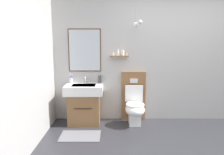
% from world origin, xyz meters
% --- Properties ---
extents(wall_back, '(5.20, 0.43, 2.55)m').
position_xyz_m(wall_back, '(-0.02, 1.65, 1.28)').
color(wall_back, '#B7B5B2').
rests_on(wall_back, ground).
extents(wall_left, '(0.12, 3.42, 2.55)m').
position_xyz_m(wall_left, '(-2.54, 0.00, 1.28)').
color(wall_left, '#B7B5B2').
rests_on(wall_left, ground).
extents(bath_mat, '(0.68, 0.44, 0.01)m').
position_xyz_m(bath_mat, '(-1.85, 0.76, 0.01)').
color(bath_mat, slate).
rests_on(bath_mat, ground).
extents(vanity_sink_left, '(0.72, 0.52, 0.77)m').
position_xyz_m(vanity_sink_left, '(-1.85, 1.37, 0.41)').
color(vanity_sink_left, brown).
rests_on(vanity_sink_left, ground).
extents(tap_on_left_sink, '(0.03, 0.13, 0.11)m').
position_xyz_m(tap_on_left_sink, '(-1.85, 1.56, 0.84)').
color(tap_on_left_sink, silver).
rests_on(tap_on_left_sink, vanity_sink_left).
extents(toilet, '(0.48, 0.62, 1.00)m').
position_xyz_m(toilet, '(-0.88, 1.39, 0.38)').
color(toilet, brown).
rests_on(toilet, ground).
extents(toothbrush_cup, '(0.07, 0.07, 0.19)m').
position_xyz_m(toothbrush_cup, '(-2.13, 1.55, 0.82)').
color(toothbrush_cup, silver).
rests_on(toothbrush_cup, vanity_sink_left).
extents(soap_dispenser, '(0.06, 0.06, 0.19)m').
position_xyz_m(soap_dispenser, '(-1.56, 1.56, 0.85)').
color(soap_dispenser, '#4C4C51').
rests_on(soap_dispenser, vanity_sink_left).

